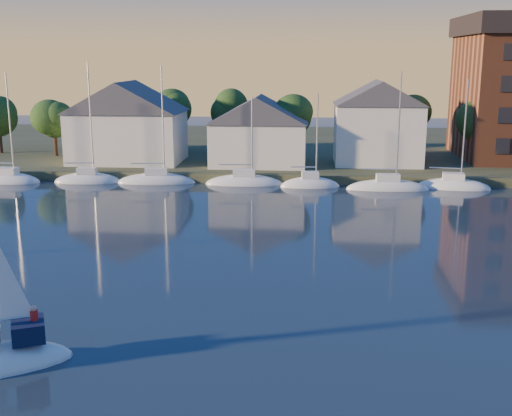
# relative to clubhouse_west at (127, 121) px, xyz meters

# --- Properties ---
(shoreline_land) EXTENTS (160.00, 50.00, 2.00)m
(shoreline_land) POSITION_rel_clubhouse_west_xyz_m (22.00, 17.00, -5.93)
(shoreline_land) COLOR #313821
(shoreline_land) RESTS_ON ground
(wooden_dock) EXTENTS (120.00, 3.00, 1.00)m
(wooden_dock) POSITION_rel_clubhouse_west_xyz_m (22.00, -6.00, -5.93)
(wooden_dock) COLOR brown
(wooden_dock) RESTS_ON ground
(clubhouse_west) EXTENTS (13.65, 9.45, 9.64)m
(clubhouse_west) POSITION_rel_clubhouse_west_xyz_m (0.00, 0.00, 0.00)
(clubhouse_west) COLOR white
(clubhouse_west) RESTS_ON shoreline_land
(clubhouse_centre) EXTENTS (11.55, 8.40, 8.08)m
(clubhouse_centre) POSITION_rel_clubhouse_west_xyz_m (16.00, -1.00, -0.80)
(clubhouse_centre) COLOR white
(clubhouse_centre) RESTS_ON shoreline_land
(clubhouse_east) EXTENTS (10.50, 8.40, 9.80)m
(clubhouse_east) POSITION_rel_clubhouse_west_xyz_m (30.00, 1.00, 0.07)
(clubhouse_east) COLOR white
(clubhouse_east) RESTS_ON shoreline_land
(tree_line) EXTENTS (93.40, 5.40, 8.90)m
(tree_line) POSITION_rel_clubhouse_west_xyz_m (24.00, 5.00, 1.24)
(tree_line) COLOR #342017
(tree_line) RESTS_ON shoreline_land
(moored_fleet) EXTENTS (79.50, 2.40, 12.05)m
(moored_fleet) POSITION_rel_clubhouse_west_xyz_m (18.00, -9.00, -5.83)
(moored_fleet) COLOR silver
(moored_fleet) RESTS_ON ground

